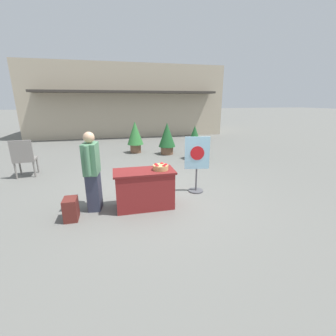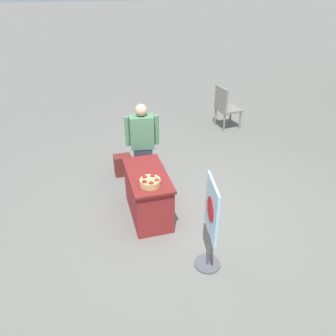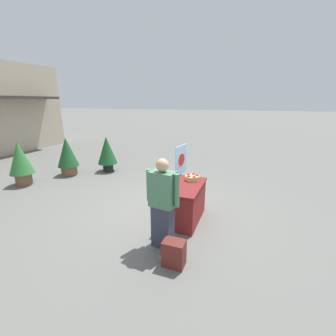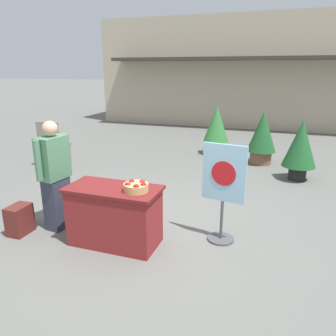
{
  "view_description": "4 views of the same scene",
  "coord_description": "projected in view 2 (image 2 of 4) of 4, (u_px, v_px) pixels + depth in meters",
  "views": [
    {
      "loc": [
        -0.8,
        -4.81,
        2.14
      ],
      "look_at": [
        0.26,
        -0.38,
        0.77
      ],
      "focal_mm": 24.0,
      "sensor_mm": 36.0,
      "label": 1
    },
    {
      "loc": [
        4.06,
        -1.39,
        3.46
      ],
      "look_at": [
        -0.38,
        -0.15,
        0.78
      ],
      "focal_mm": 35.0,
      "sensor_mm": 36.0,
      "label": 2
    },
    {
      "loc": [
        -4.45,
        -1.67,
        2.46
      ],
      "look_at": [
        0.24,
        0.08,
        0.96
      ],
      "focal_mm": 24.0,
      "sensor_mm": 36.0,
      "label": 3
    },
    {
      "loc": [
        1.69,
        -4.03,
        2.26
      ],
      "look_at": [
        0.23,
        0.18,
        0.9
      ],
      "focal_mm": 35.0,
      "sensor_mm": 36.0,
      "label": 4
    }
  ],
  "objects": [
    {
      "name": "ground_plane",
      "position": [
        183.0,
        218.0,
        5.44
      ],
      "size": [
        120.0,
        120.0,
        0.0
      ],
      "primitive_type": "plane",
      "color": "slate"
    },
    {
      "name": "backpack",
      "position": [
        123.0,
        165.0,
        6.56
      ],
      "size": [
        0.24,
        0.34,
        0.42
      ],
      "color": "maroon",
      "rests_on": "ground_plane"
    },
    {
      "name": "patio_chair",
      "position": [
        225.0,
        106.0,
        8.44
      ],
      "size": [
        0.6,
        0.6,
        1.09
      ],
      "rotation": [
        0.0,
        0.0,
        1.67
      ],
      "color": "gray",
      "rests_on": "ground_plane"
    },
    {
      "name": "apple_basket",
      "position": [
        150.0,
        182.0,
        4.82
      ],
      "size": [
        0.31,
        0.31,
        0.13
      ],
      "color": "tan",
      "rests_on": "display_table"
    },
    {
      "name": "poster_board",
      "position": [
        211.0,
        223.0,
        4.19
      ],
      "size": [
        0.58,
        0.36,
        1.35
      ],
      "rotation": [
        0.0,
        0.0,
        -1.74
      ],
      "color": "#4C4C51",
      "rests_on": "ground_plane"
    },
    {
      "name": "display_table",
      "position": [
        148.0,
        194.0,
        5.34
      ],
      "size": [
        1.23,
        0.61,
        0.79
      ],
      "color": "maroon",
      "rests_on": "ground_plane"
    },
    {
      "name": "person_visitor",
      "position": [
        143.0,
        145.0,
        6.0
      ],
      "size": [
        0.31,
        0.61,
        1.59
      ],
      "rotation": [
        0.0,
        0.0,
        -0.13
      ],
      "color": "#33384C",
      "rests_on": "ground_plane"
    }
  ]
}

